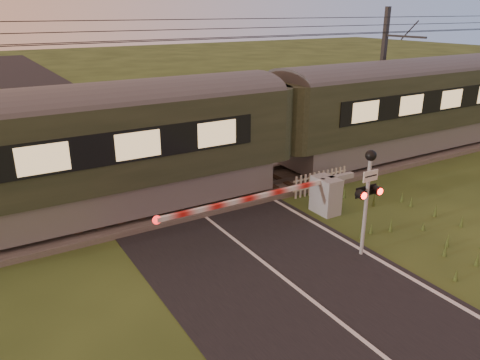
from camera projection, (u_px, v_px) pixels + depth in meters
ground at (296, 289)px, 11.39m from camera, size 160.00×160.00×0.00m
road at (303, 293)px, 11.21m from camera, size 6.00×140.00×0.03m
track_bed at (184, 199)px, 16.59m from camera, size 140.00×3.40×0.39m
overhead_wires at (177, 32)px, 14.65m from camera, size 120.00×0.62×0.62m
train at (274, 125)px, 17.67m from camera, size 43.08×2.97×4.02m
boom_gate at (319, 195)px, 15.29m from camera, size 7.14×0.95×1.26m
crossing_signal at (368, 184)px, 12.26m from camera, size 0.77×0.34×3.02m
picket_fence at (321, 182)px, 17.20m from camera, size 2.47×0.07×0.84m
catenary_mast at (383, 74)px, 22.99m from camera, size 0.21×2.45×6.53m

